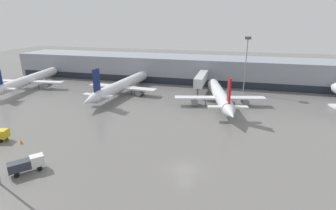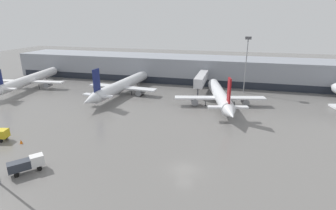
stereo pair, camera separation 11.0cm
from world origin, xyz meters
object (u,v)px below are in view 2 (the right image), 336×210
(parked_jet_3, at_px, (29,80))
(traffic_cone_2, at_px, (21,142))
(parked_jet_0, at_px, (220,96))
(parked_jet_1, at_px, (122,85))
(traffic_cone_3, at_px, (107,96))
(apron_light_mast_1, at_px, (247,49))
(service_truck_1, at_px, (27,164))

(parked_jet_3, distance_m, traffic_cone_2, 46.08)
(traffic_cone_2, bearing_deg, parked_jet_0, 43.31)
(parked_jet_1, distance_m, traffic_cone_3, 6.25)
(apron_light_mast_1, bearing_deg, parked_jet_0, -112.89)
(parked_jet_0, distance_m, service_truck_1, 48.55)
(service_truck_1, distance_m, apron_light_mast_1, 66.11)
(service_truck_1, height_order, apron_light_mast_1, apron_light_mast_1)
(parked_jet_1, xyz_separation_m, traffic_cone_2, (-4.18, -37.39, -2.22))
(service_truck_1, height_order, traffic_cone_3, service_truck_1)
(parked_jet_1, bearing_deg, traffic_cone_2, 178.37)
(parked_jet_3, bearing_deg, service_truck_1, -147.18)
(parked_jet_0, relative_size, parked_jet_3, 0.87)
(traffic_cone_3, distance_m, apron_light_mast_1, 45.05)
(parked_jet_0, distance_m, apron_light_mast_1, 19.97)
(traffic_cone_3, bearing_deg, service_truck_1, -80.14)
(traffic_cone_2, bearing_deg, service_truck_1, -42.60)
(traffic_cone_2, xyz_separation_m, apron_light_mast_1, (41.37, 48.20, 13.49))
(service_truck_1, bearing_deg, traffic_cone_2, 88.12)
(parked_jet_3, distance_m, traffic_cone_3, 30.94)
(parked_jet_1, xyz_separation_m, traffic_cone_3, (-2.72, -5.15, -2.26))
(apron_light_mast_1, bearing_deg, service_truck_1, -120.50)
(traffic_cone_2, height_order, apron_light_mast_1, apron_light_mast_1)
(parked_jet_3, relative_size, apron_light_mast_1, 2.17)
(parked_jet_0, xyz_separation_m, parked_jet_3, (-64.11, 2.65, 0.11))
(traffic_cone_2, relative_size, traffic_cone_3, 1.11)
(service_truck_1, relative_size, apron_light_mast_1, 0.28)
(parked_jet_3, height_order, apron_light_mast_1, apron_light_mast_1)
(traffic_cone_2, distance_m, apron_light_mast_1, 64.93)
(traffic_cone_2, bearing_deg, apron_light_mast_1, 49.36)
(traffic_cone_2, height_order, traffic_cone_3, traffic_cone_2)
(parked_jet_1, relative_size, apron_light_mast_1, 2.26)
(traffic_cone_3, relative_size, apron_light_mast_1, 0.04)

